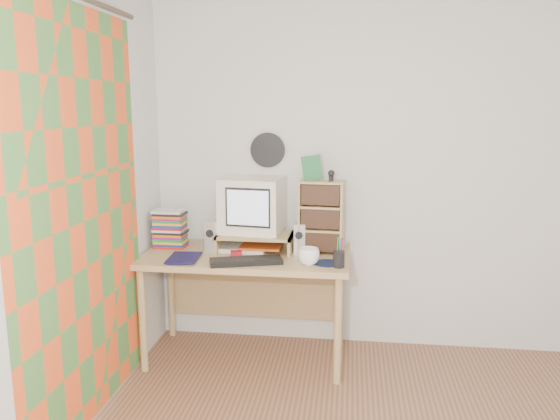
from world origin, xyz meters
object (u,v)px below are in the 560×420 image
(desk, at_px, (248,270))
(crt_monitor, at_px, (252,205))
(keyboard, at_px, (246,261))
(cd_rack, at_px, (321,217))
(dvd_stack, at_px, (170,226))
(diary, at_px, (169,256))
(mug, at_px, (309,256))

(desk, height_order, crt_monitor, crt_monitor)
(keyboard, xyz_separation_m, cd_rack, (0.46, 0.34, 0.23))
(crt_monitor, distance_m, cd_rack, 0.49)
(dvd_stack, relative_size, diary, 1.27)
(diary, bearing_deg, mug, -3.79)
(dvd_stack, height_order, mug, dvd_stack)
(desk, xyz_separation_m, diary, (-0.47, -0.26, 0.16))
(keyboard, xyz_separation_m, diary, (-0.52, 0.02, 0.01))
(crt_monitor, bearing_deg, desk, -94.33)
(diary, bearing_deg, desk, 24.73)
(crt_monitor, height_order, mug, crt_monitor)
(mug, bearing_deg, cd_rack, 79.07)
(cd_rack, bearing_deg, dvd_stack, -175.80)
(keyboard, relative_size, diary, 1.93)
(mug, bearing_deg, dvd_stack, 162.70)
(desk, xyz_separation_m, mug, (0.44, -0.26, 0.19))
(dvd_stack, distance_m, diary, 0.36)
(mug, bearing_deg, diary, -179.85)
(desk, relative_size, mug, 10.26)
(keyboard, relative_size, cd_rack, 0.93)
(desk, height_order, mug, mug)
(cd_rack, bearing_deg, keyboard, -139.33)
(crt_monitor, distance_m, dvd_stack, 0.61)
(keyboard, bearing_deg, dvd_stack, 133.22)
(diary, bearing_deg, dvd_stack, 102.77)
(cd_rack, height_order, mug, cd_rack)
(cd_rack, bearing_deg, crt_monitor, -179.42)
(mug, height_order, diary, mug)
(keyboard, height_order, diary, diary)
(cd_rack, distance_m, diary, 1.05)
(crt_monitor, height_order, cd_rack, crt_monitor)
(dvd_stack, height_order, diary, dvd_stack)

